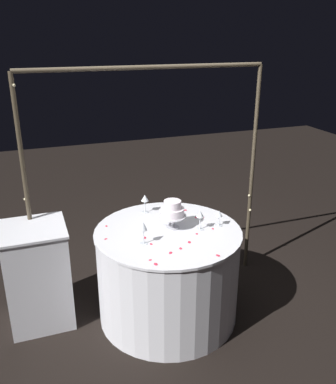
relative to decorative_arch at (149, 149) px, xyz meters
name	(u,v)px	position (x,y,z in m)	size (l,w,h in m)	color
ground_plane	(168,313)	(0.00, -0.47, -1.34)	(12.00, 12.00, 0.00)	black
decorative_arch	(149,149)	(0.00, 0.00, 0.00)	(2.10, 0.06, 2.02)	#473D2D
main_table	(168,274)	(0.00, -0.47, -0.95)	(1.17, 1.17, 0.79)	white
side_table	(38,275)	(-1.01, -0.17, -0.92)	(0.50, 0.50, 0.85)	white
tiered_cake	(172,211)	(0.05, -0.43, -0.40)	(0.22, 0.22, 0.23)	silver
wine_glass_0	(145,199)	(-0.07, -0.07, -0.42)	(0.07, 0.07, 0.16)	silver
wine_glass_1	(200,215)	(0.25, -0.53, -0.43)	(0.06, 0.06, 0.16)	silver
wine_glass_2	(143,227)	(-0.24, -0.61, -0.41)	(0.06, 0.06, 0.18)	silver
wine_glass_3	(219,215)	(0.42, -0.52, -0.45)	(0.06, 0.06, 0.13)	silver
rose_petal_0	(150,260)	(-0.27, -0.86, -0.55)	(0.03, 0.02, 0.00)	#E02D47
rose_petal_1	(145,238)	(-0.21, -0.53, -0.55)	(0.03, 0.02, 0.00)	#E02D47
rose_petal_2	(189,242)	(0.08, -0.71, -0.55)	(0.03, 0.02, 0.00)	#E02D47
rose_petal_3	(197,217)	(0.31, -0.32, -0.55)	(0.03, 0.02, 0.00)	#E02D47
rose_petal_4	(185,210)	(0.27, -0.14, -0.55)	(0.04, 0.03, 0.00)	#E02D47
rose_petal_5	(181,248)	(-0.01, -0.78, -0.55)	(0.03, 0.02, 0.00)	#E02D47
rose_petal_6	(197,234)	(0.19, -0.60, -0.55)	(0.03, 0.02, 0.00)	#E02D47
rose_petal_7	(106,239)	(-0.50, -0.45, -0.55)	(0.03, 0.02, 0.00)	#E02D47
rose_petal_8	(151,244)	(-0.20, -0.64, -0.55)	(0.03, 0.02, 0.00)	#E02D47
rose_petal_9	(183,216)	(0.21, -0.25, -0.55)	(0.04, 0.03, 0.00)	#E02D47
rose_petal_10	(213,229)	(0.35, -0.56, -0.55)	(0.03, 0.02, 0.00)	#E02D47
rose_petal_11	(106,226)	(-0.45, -0.23, -0.55)	(0.03, 0.02, 0.00)	#E02D47
rose_petal_12	(218,255)	(0.20, -0.96, -0.55)	(0.03, 0.02, 0.00)	#E02D47
rose_petal_13	(202,218)	(0.36, -0.34, -0.55)	(0.03, 0.02, 0.00)	#E02D47
rose_petal_14	(156,264)	(-0.25, -0.92, -0.55)	(0.04, 0.03, 0.00)	#E02D47
rose_petal_15	(178,218)	(0.15, -0.28, -0.55)	(0.03, 0.02, 0.00)	#E02D47
rose_petal_16	(170,253)	(-0.10, -0.81, -0.55)	(0.04, 0.03, 0.00)	#E02D47
rose_petal_17	(174,220)	(0.11, -0.31, -0.55)	(0.03, 0.02, 0.00)	#E02D47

